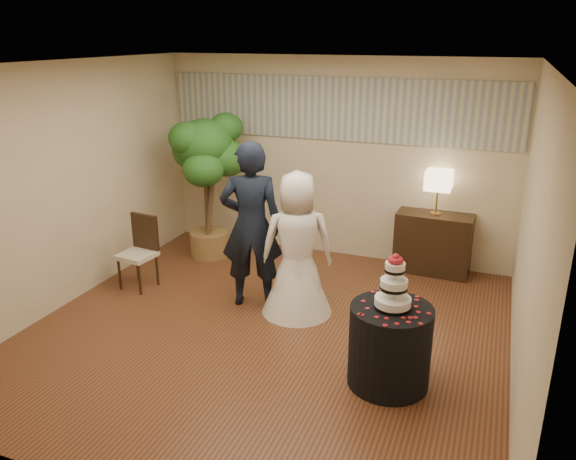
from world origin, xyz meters
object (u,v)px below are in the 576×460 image
at_px(bride, 297,244).
at_px(console, 433,243).
at_px(groom, 251,225).
at_px(cake_table, 390,346).
at_px(table_lamp, 438,193).
at_px(side_chair, 137,253).
at_px(wedding_cake, 394,281).
at_px(ficus_tree, 207,186).

relative_size(bride, console, 1.70).
height_order(groom, cake_table, groom).
relative_size(table_lamp, side_chair, 0.63).
relative_size(wedding_cake, side_chair, 0.56).
bearing_deg(groom, wedding_cake, 131.83).
relative_size(table_lamp, ficus_tree, 0.28).
height_order(groom, side_chair, groom).
height_order(table_lamp, side_chair, table_lamp).
height_order(ficus_tree, side_chair, ficus_tree).
height_order(bride, table_lamp, bride).
relative_size(bride, cake_table, 2.16).
bearing_deg(table_lamp, console, 0.00).
xyz_separation_m(ficus_tree, side_chair, (-0.32, -1.30, -0.58)).
xyz_separation_m(bride, side_chair, (-2.11, -0.10, -0.37)).
height_order(groom, wedding_cake, groom).
xyz_separation_m(console, side_chair, (-3.41, -1.84, 0.05)).
bearing_deg(table_lamp, side_chair, -151.63).
distance_m(console, side_chair, 3.88).
distance_m(bride, console, 2.22).
distance_m(groom, table_lamp, 2.55).
xyz_separation_m(console, ficus_tree, (-3.10, -0.55, 0.64)).
bearing_deg(cake_table, side_chair, 164.64).
relative_size(console, table_lamp, 1.70).
relative_size(wedding_cake, console, 0.53).
bearing_deg(ficus_tree, side_chair, -103.67).
bearing_deg(bride, ficus_tree, -58.69).
xyz_separation_m(groom, ficus_tree, (-1.22, 1.18, 0.06)).
xyz_separation_m(groom, wedding_cake, (1.85, -1.05, 0.05)).
height_order(bride, wedding_cake, bride).
relative_size(groom, side_chair, 2.13).
relative_size(groom, console, 2.00).
height_order(cake_table, table_lamp, table_lamp).
xyz_separation_m(wedding_cake, console, (0.03, 2.77, -0.62)).
bearing_deg(console, groom, -135.27).
relative_size(bride, ficus_tree, 0.80).
bearing_deg(groom, table_lamp, -155.99).
height_order(cake_table, console, console).
xyz_separation_m(groom, cake_table, (1.85, -1.05, -0.60)).
distance_m(bride, side_chair, 2.14).
height_order(wedding_cake, table_lamp, table_lamp).
bearing_deg(ficus_tree, table_lamp, 10.00).
bearing_deg(side_chair, wedding_cake, -8.81).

